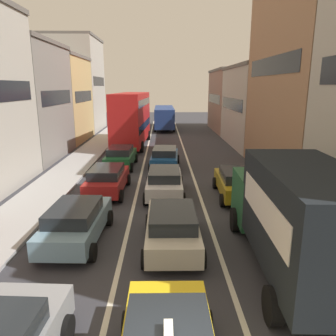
% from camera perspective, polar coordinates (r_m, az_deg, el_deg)
% --- Properties ---
extents(sidewalk_left, '(2.60, 64.00, 0.14)m').
position_cam_1_polar(sidewalk_left, '(25.64, -15.46, 0.99)').
color(sidewalk_left, '#ACACAC').
rests_on(sidewalk_left, ground).
extents(lane_stripe_left, '(0.16, 60.00, 0.01)m').
position_cam_1_polar(lane_stripe_left, '(24.88, -4.23, 0.92)').
color(lane_stripe_left, silver).
rests_on(lane_stripe_left, ground).
extents(lane_stripe_right, '(0.16, 60.00, 0.01)m').
position_cam_1_polar(lane_stripe_right, '(24.92, 3.60, 0.95)').
color(lane_stripe_right, silver).
rests_on(lane_stripe_right, ground).
extents(building_row_left, '(7.20, 43.90, 11.75)m').
position_cam_1_polar(building_row_left, '(29.66, -24.77, 11.33)').
color(building_row_left, '#936B5B').
rests_on(building_row_left, ground).
extents(building_row_right, '(7.20, 43.90, 12.83)m').
position_cam_1_polar(building_row_right, '(25.93, 22.67, 12.18)').
color(building_row_right, '#936B5B').
rests_on(building_row_right, ground).
extents(removalist_box_truck, '(2.98, 7.80, 3.58)m').
position_cam_1_polar(removalist_box_truck, '(10.58, 21.33, -7.37)').
color(removalist_box_truck, '#1E5933').
rests_on(removalist_box_truck, ground).
extents(sedan_centre_lane_second, '(2.07, 4.30, 1.49)m').
position_cam_1_polar(sedan_centre_lane_second, '(11.81, 0.77, -10.25)').
color(sedan_centre_lane_second, beige).
rests_on(sedan_centre_lane_second, ground).
extents(wagon_left_lane_second, '(2.20, 4.37, 1.49)m').
position_cam_1_polar(wagon_left_lane_second, '(12.68, -15.81, -9.05)').
color(wagon_left_lane_second, '#759EB7').
rests_on(wagon_left_lane_second, ground).
extents(hatchback_centre_lane_third, '(2.11, 4.33, 1.49)m').
position_cam_1_polar(hatchback_centre_lane_third, '(17.17, -0.63, -2.37)').
color(hatchback_centre_lane_third, silver).
rests_on(hatchback_centre_lane_third, ground).
extents(sedan_left_lane_third, '(2.17, 4.35, 1.49)m').
position_cam_1_polar(sedan_left_lane_third, '(17.90, -10.59, -1.93)').
color(sedan_left_lane_third, '#A51E1E').
rests_on(sedan_left_lane_third, ground).
extents(coupe_centre_lane_fourth, '(2.26, 4.39, 1.49)m').
position_cam_1_polar(coupe_centre_lane_fourth, '(23.09, -0.57, 1.94)').
color(coupe_centre_lane_fourth, '#194C8C').
rests_on(coupe_centre_lane_fourth, ground).
extents(sedan_left_lane_fourth, '(2.18, 4.36, 1.49)m').
position_cam_1_polar(sedan_left_lane_fourth, '(23.61, -8.28, 2.06)').
color(sedan_left_lane_fourth, '#19592D').
rests_on(sedan_left_lane_fourth, ground).
extents(sedan_right_lane_behind_truck, '(2.18, 4.36, 1.49)m').
position_cam_1_polar(sedan_right_lane_behind_truck, '(17.35, 11.93, -2.51)').
color(sedan_right_lane_behind_truck, '#B29319').
rests_on(sedan_right_lane_behind_truck, ground).
extents(bus_mid_queue_primary, '(3.18, 10.61, 5.06)m').
position_cam_1_polar(bus_mid_queue_primary, '(31.70, -6.36, 8.90)').
color(bus_mid_queue_primary, '#B21919').
rests_on(bus_mid_queue_primary, ground).
extents(bus_far_queue_secondary, '(2.83, 10.51, 2.90)m').
position_cam_1_polar(bus_far_queue_secondary, '(44.91, -0.67, 9.13)').
color(bus_far_queue_secondary, navy).
rests_on(bus_far_queue_secondary, ground).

